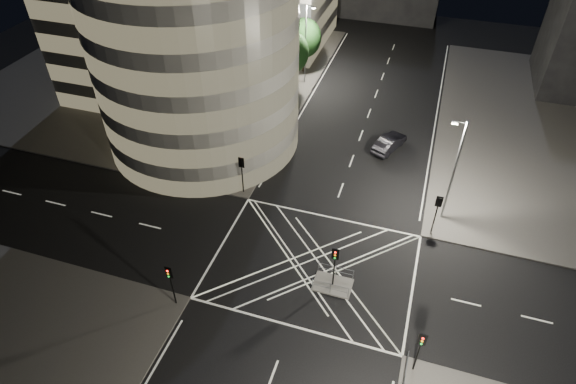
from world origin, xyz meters
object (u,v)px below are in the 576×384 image
(traffic_signal_fr, at_px, (437,208))
(sedan, at_px, (389,143))
(central_island, at_px, (333,285))
(traffic_signal_nr, at_px, (420,346))
(traffic_signal_island, at_px, (335,260))
(street_lamp_right_far, at_px, (454,169))
(street_lamp_left_near, at_px, (254,115))
(traffic_signal_fl, at_px, (242,169))
(traffic_signal_nl, at_px, (170,279))
(street_lamp_left_far, at_px, (306,42))

(traffic_signal_fr, relative_size, sedan, 0.82)
(central_island, height_order, sedan, sedan)
(traffic_signal_nr, bearing_deg, traffic_signal_island, 142.07)
(central_island, bearing_deg, street_lamp_right_far, 54.70)
(traffic_signal_nr, bearing_deg, street_lamp_left_near, 134.13)
(traffic_signal_fl, bearing_deg, sedan, 43.56)
(central_island, height_order, street_lamp_right_far, street_lamp_right_far)
(traffic_signal_nr, height_order, street_lamp_right_far, street_lamp_right_far)
(street_lamp_left_near, distance_m, sedan, 14.99)
(traffic_signal_nl, bearing_deg, traffic_signal_island, 26.14)
(traffic_signal_nr, distance_m, street_lamp_left_near, 26.32)
(central_island, xyz_separation_m, traffic_signal_fr, (6.80, 8.30, 2.84))
(central_island, distance_m, street_lamp_right_far, 13.98)
(traffic_signal_fr, distance_m, street_lamp_right_far, 3.48)
(traffic_signal_fr, bearing_deg, street_lamp_right_far, 73.89)
(traffic_signal_nl, relative_size, traffic_signal_fr, 1.00)
(traffic_signal_nr, bearing_deg, traffic_signal_fr, 90.00)
(traffic_signal_fl, height_order, traffic_signal_island, same)
(street_lamp_left_far, relative_size, street_lamp_right_far, 1.00)
(traffic_signal_fr, relative_size, traffic_signal_nr, 1.00)
(central_island, bearing_deg, traffic_signal_nl, -153.86)
(traffic_signal_island, relative_size, sedan, 0.82)
(sedan, bearing_deg, traffic_signal_nr, 124.36)
(traffic_signal_nr, bearing_deg, traffic_signal_fl, 142.31)
(street_lamp_left_near, xyz_separation_m, sedan, (12.74, 6.31, -4.74))
(traffic_signal_fr, distance_m, traffic_signal_island, 10.73)
(traffic_signal_nl, height_order, traffic_signal_fr, same)
(traffic_signal_fr, relative_size, street_lamp_left_far, 0.40)
(traffic_signal_fl, height_order, sedan, traffic_signal_fl)
(street_lamp_left_far, bearing_deg, sedan, -42.53)
(traffic_signal_fl, relative_size, traffic_signal_island, 1.00)
(street_lamp_right_far, bearing_deg, street_lamp_left_far, 131.94)
(traffic_signal_island, bearing_deg, street_lamp_left_far, 109.95)
(traffic_signal_nl, relative_size, street_lamp_left_far, 0.40)
(central_island, distance_m, traffic_signal_nr, 9.08)
(central_island, xyz_separation_m, street_lamp_right_far, (7.44, 10.50, 5.47))
(traffic_signal_nr, relative_size, street_lamp_left_near, 0.40)
(traffic_signal_nr, relative_size, street_lamp_right_far, 0.40)
(central_island, distance_m, street_lamp_left_far, 33.95)
(traffic_signal_island, bearing_deg, traffic_signal_nl, -153.86)
(traffic_signal_nr, xyz_separation_m, sedan, (-5.49, 25.11, -2.11))
(traffic_signal_nl, distance_m, traffic_signal_fr, 22.24)
(traffic_signal_island, relative_size, street_lamp_left_near, 0.40)
(traffic_signal_nr, height_order, street_lamp_left_near, street_lamp_left_near)
(street_lamp_right_far, bearing_deg, traffic_signal_nr, -92.30)
(traffic_signal_fl, xyz_separation_m, sedan, (12.11, 11.51, -2.11))
(central_island, xyz_separation_m, traffic_signal_nr, (6.80, -5.30, 2.84))
(traffic_signal_fr, height_order, street_lamp_left_near, street_lamp_left_near)
(central_island, height_order, street_lamp_left_far, street_lamp_left_far)
(traffic_signal_fl, relative_size, street_lamp_right_far, 0.40)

